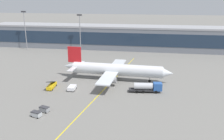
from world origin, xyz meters
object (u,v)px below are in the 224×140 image
main_airliner (116,70)px  pushback_tug (72,88)px  baggage_cart_1 (44,109)px  fuel_tanker (148,87)px  baggage_cart_0 (36,114)px  belt_loader (52,85)px

main_airliner → pushback_tug: bearing=-135.8°
pushback_tug → baggage_cart_1: (-2.26, -16.72, -0.07)m
fuel_tanker → baggage_cart_1: (-27.45, -19.29, -0.96)m
pushback_tug → baggage_cart_0: 20.05m
belt_loader → main_airliner: bearing=30.5°
belt_loader → pushback_tug: belt_loader is taller
belt_loader → pushback_tug: size_ratio=1.80×
baggage_cart_1 → main_airliner: bearing=62.4°
fuel_tanker → baggage_cart_0: bearing=-141.7°
main_airliner → fuel_tanker: main_airliner is taller
fuel_tanker → pushback_tug: fuel_tanker is taller
main_airliner → baggage_cart_0: size_ratio=14.07×
pushback_tug → main_airliner: bearing=44.2°
fuel_tanker → belt_loader: 32.74m
belt_loader → baggage_cart_1: size_ratio=2.35×
belt_loader → pushback_tug: bearing=-4.9°
fuel_tanker → baggage_cart_0: fuel_tanker is taller
baggage_cart_0 → belt_loader: bearing=102.0°
main_airliner → baggage_cart_0: (-16.28, -32.58, -3.34)m
baggage_cart_1 → pushback_tug: bearing=82.3°
fuel_tanker → belt_loader: size_ratio=1.58×
baggage_cart_1 → fuel_tanker: bearing=35.1°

